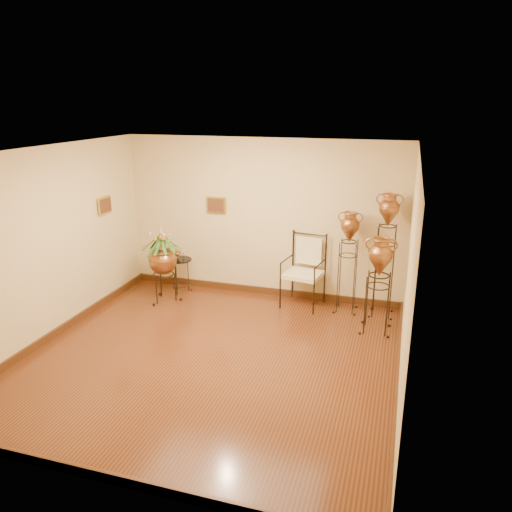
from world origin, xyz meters
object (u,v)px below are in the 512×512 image
(armchair, at_px, (303,272))
(side_table, at_px, (180,275))
(amphora_tall, at_px, (385,254))
(planter_urn, at_px, (163,257))
(amphora_mid, at_px, (348,262))

(armchair, bearing_deg, side_table, -170.19)
(amphora_tall, xyz_separation_m, planter_urn, (-3.70, -0.49, -0.25))
(amphora_tall, distance_m, side_table, 3.68)
(planter_urn, relative_size, armchair, 1.16)
(side_table, bearing_deg, amphora_tall, 0.58)
(amphora_tall, xyz_separation_m, side_table, (-3.61, -0.04, -0.71))
(amphora_tall, height_order, amphora_mid, amphora_tall)
(amphora_tall, bearing_deg, armchair, -180.00)
(armchair, relative_size, side_table, 1.52)
(armchair, bearing_deg, amphora_tall, 8.89)
(amphora_tall, xyz_separation_m, armchair, (-1.32, -0.00, -0.43))
(amphora_mid, height_order, planter_urn, amphora_mid)
(planter_urn, bearing_deg, side_table, 78.49)
(amphora_tall, bearing_deg, planter_urn, -172.47)
(amphora_tall, height_order, planter_urn, amphora_tall)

